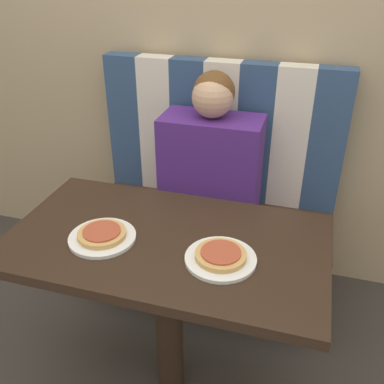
{
  "coord_description": "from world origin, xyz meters",
  "views": [
    {
      "loc": [
        0.4,
        -1.06,
        1.51
      ],
      "look_at": [
        0.0,
        0.3,
        0.72
      ],
      "focal_mm": 40.0,
      "sensor_mm": 36.0,
      "label": 1
    }
  ],
  "objects_px": {
    "plate_left": "(102,237)",
    "plate_right": "(221,259)",
    "person": "(211,155)",
    "pizza_right": "(221,255)",
    "pizza_left": "(102,233)"
  },
  "relations": [
    {
      "from": "person",
      "to": "plate_left",
      "type": "height_order",
      "value": "person"
    },
    {
      "from": "plate_left",
      "to": "pizza_left",
      "type": "xyz_separation_m",
      "value": [
        0.0,
        0.0,
        0.02
      ]
    },
    {
      "from": "pizza_left",
      "to": "pizza_right",
      "type": "xyz_separation_m",
      "value": [
        0.39,
        0.0,
        0.0
      ]
    },
    {
      "from": "plate_left",
      "to": "pizza_left",
      "type": "distance_m",
      "value": 0.02
    },
    {
      "from": "plate_right",
      "to": "pizza_left",
      "type": "distance_m",
      "value": 0.39
    },
    {
      "from": "pizza_left",
      "to": "pizza_right",
      "type": "relative_size",
      "value": 1.0
    },
    {
      "from": "pizza_left",
      "to": "pizza_right",
      "type": "bearing_deg",
      "value": 0.0
    },
    {
      "from": "plate_left",
      "to": "plate_right",
      "type": "xyz_separation_m",
      "value": [
        0.39,
        0.0,
        0.0
      ]
    },
    {
      "from": "plate_left",
      "to": "plate_right",
      "type": "height_order",
      "value": "same"
    },
    {
      "from": "plate_right",
      "to": "pizza_left",
      "type": "bearing_deg",
      "value": 180.0
    },
    {
      "from": "pizza_right",
      "to": "plate_left",
      "type": "bearing_deg",
      "value": -180.0
    },
    {
      "from": "pizza_left",
      "to": "person",
      "type": "bearing_deg",
      "value": 73.57
    },
    {
      "from": "person",
      "to": "plate_right",
      "type": "distance_m",
      "value": 0.69
    },
    {
      "from": "plate_left",
      "to": "pizza_right",
      "type": "xyz_separation_m",
      "value": [
        0.39,
        0.0,
        0.02
      ]
    },
    {
      "from": "person",
      "to": "plate_left",
      "type": "bearing_deg",
      "value": -106.43
    }
  ]
}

